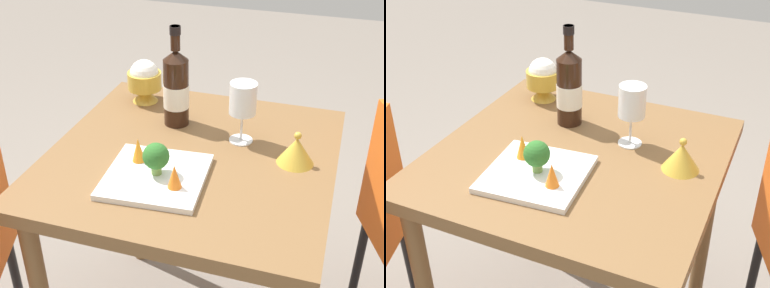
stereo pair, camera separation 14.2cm
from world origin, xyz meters
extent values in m
cube|color=brown|center=(0.00, 0.00, 0.73)|extent=(0.78, 0.78, 0.04)
cylinder|color=brown|center=(-0.33, -0.33, 0.36)|extent=(0.05, 0.05, 0.71)
cylinder|color=brown|center=(0.33, -0.33, 0.36)|extent=(0.05, 0.05, 0.71)
cylinder|color=black|center=(0.56, 0.15, 0.21)|extent=(0.03, 0.03, 0.43)
cylinder|color=black|center=(-0.51, -0.29, 0.21)|extent=(0.03, 0.03, 0.43)
cylinder|color=black|center=(0.10, -0.15, 0.86)|extent=(0.08, 0.08, 0.20)
cone|color=black|center=(0.10, -0.15, 0.97)|extent=(0.08, 0.08, 0.03)
cylinder|color=black|center=(0.10, -0.15, 1.02)|extent=(0.03, 0.03, 0.07)
cylinder|color=black|center=(0.10, -0.15, 1.05)|extent=(0.03, 0.03, 0.02)
cylinder|color=silver|center=(0.10, -0.15, 0.85)|extent=(0.08, 0.08, 0.07)
cylinder|color=white|center=(-0.11, -0.11, 0.76)|extent=(0.07, 0.07, 0.00)
cylinder|color=white|center=(-0.11, -0.11, 0.80)|extent=(0.01, 0.01, 0.08)
cylinder|color=white|center=(-0.11, -0.11, 0.89)|extent=(0.08, 0.08, 0.09)
cone|color=gold|center=(0.25, -0.27, 0.78)|extent=(0.08, 0.08, 0.04)
cylinder|color=gold|center=(0.25, -0.27, 0.83)|extent=(0.11, 0.11, 0.05)
sphere|color=white|center=(0.25, -0.27, 0.85)|extent=(0.09, 0.09, 0.09)
cone|color=gold|center=(-0.28, -0.04, 0.79)|extent=(0.10, 0.10, 0.07)
sphere|color=gold|center=(-0.28, -0.04, 0.84)|extent=(0.02, 0.02, 0.02)
cube|color=white|center=(0.05, 0.15, 0.76)|extent=(0.27, 0.27, 0.02)
cylinder|color=#729E4C|center=(0.05, 0.14, 0.78)|extent=(0.03, 0.03, 0.03)
sphere|color=#2D6B28|center=(0.05, 0.14, 0.82)|extent=(0.07, 0.07, 0.07)
cone|color=orange|center=(-0.02, 0.19, 0.80)|extent=(0.04, 0.04, 0.06)
cone|color=orange|center=(0.11, 0.10, 0.80)|extent=(0.03, 0.03, 0.07)
camera|label=1|loc=(-0.37, 1.16, 1.51)|focal=48.71mm
camera|label=2|loc=(-0.50, 1.11, 1.51)|focal=48.71mm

